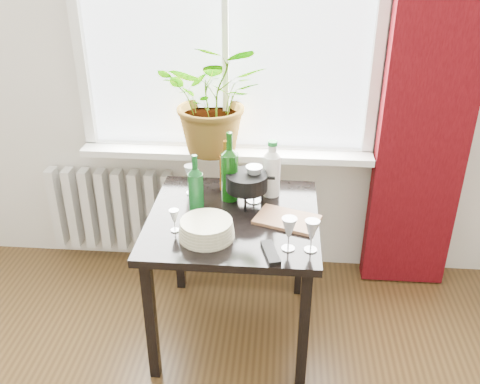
# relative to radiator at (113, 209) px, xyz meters

# --- Properties ---
(window) EXTENTS (1.72, 0.08, 1.62)m
(window) POSITION_rel_radiator_xyz_m (0.75, 0.04, 1.22)
(window) COLOR white
(window) RESTS_ON ground
(windowsill) EXTENTS (1.72, 0.20, 0.04)m
(windowsill) POSITION_rel_radiator_xyz_m (0.75, -0.03, 0.44)
(windowsill) COLOR white
(windowsill) RESTS_ON ground
(curtain) EXTENTS (0.50, 0.12, 2.56)m
(curtain) POSITION_rel_radiator_xyz_m (1.87, -0.06, 0.92)
(curtain) COLOR #3C0509
(curtain) RESTS_ON ground
(radiator) EXTENTS (0.80, 0.10, 0.55)m
(radiator) POSITION_rel_radiator_xyz_m (0.00, 0.00, 0.00)
(radiator) COLOR silver
(radiator) RESTS_ON ground
(table) EXTENTS (0.85, 0.85, 0.74)m
(table) POSITION_rel_radiator_xyz_m (0.85, -0.63, 0.27)
(table) COLOR black
(table) RESTS_ON ground
(potted_plant) EXTENTS (0.62, 0.54, 0.65)m
(potted_plant) POSITION_rel_radiator_xyz_m (0.70, -0.07, 0.79)
(potted_plant) COLOR #3D751F
(potted_plant) RESTS_ON windowsill
(wine_bottle_left) EXTENTS (0.10, 0.10, 0.33)m
(wine_bottle_left) POSITION_rel_radiator_xyz_m (0.66, -0.62, 0.52)
(wine_bottle_left) COLOR #0E491A
(wine_bottle_left) RESTS_ON table
(wine_bottle_right) EXTENTS (0.10, 0.10, 0.38)m
(wine_bottle_right) POSITION_rel_radiator_xyz_m (0.82, -0.45, 0.55)
(wine_bottle_right) COLOR #0D3E0B
(wine_bottle_right) RESTS_ON table
(bottle_amber) EXTENTS (0.09, 0.09, 0.29)m
(bottle_amber) POSITION_rel_radiator_xyz_m (0.78, -0.34, 0.51)
(bottle_amber) COLOR #67370B
(bottle_amber) RESTS_ON table
(cleaning_bottle) EXTENTS (0.11, 0.11, 0.32)m
(cleaning_bottle) POSITION_rel_radiator_xyz_m (1.03, -0.38, 0.52)
(cleaning_bottle) COLOR white
(cleaning_bottle) RESTS_ON table
(wineglass_front_right) EXTENTS (0.08, 0.08, 0.16)m
(wineglass_front_right) POSITION_rel_radiator_xyz_m (1.13, -0.90, 0.44)
(wineglass_front_right) COLOR silver
(wineglass_front_right) RESTS_ON table
(wineglass_far_right) EXTENTS (0.09, 0.09, 0.16)m
(wineglass_far_right) POSITION_rel_radiator_xyz_m (1.23, -0.90, 0.44)
(wineglass_far_right) COLOR silver
(wineglass_far_right) RESTS_ON table
(wineglass_back_center) EXTENTS (0.10, 0.10, 0.21)m
(wineglass_back_center) POSITION_rel_radiator_xyz_m (0.94, -0.47, 0.46)
(wineglass_back_center) COLOR #B6BDC4
(wineglass_back_center) RESTS_ON table
(wineglass_back_left) EXTENTS (0.08, 0.08, 0.17)m
(wineglass_back_left) POSITION_rel_radiator_xyz_m (0.60, -0.41, 0.44)
(wineglass_back_left) COLOR white
(wineglass_back_left) RESTS_ON table
(wineglass_front_left) EXTENTS (0.05, 0.05, 0.11)m
(wineglass_front_left) POSITION_rel_radiator_xyz_m (0.59, -0.79, 0.42)
(wineglass_front_left) COLOR white
(wineglass_front_left) RESTS_ON table
(plate_stack) EXTENTS (0.31, 0.31, 0.08)m
(plate_stack) POSITION_rel_radiator_xyz_m (0.74, -0.83, 0.40)
(plate_stack) COLOR beige
(plate_stack) RESTS_ON table
(fondue_pot) EXTENTS (0.28, 0.25, 0.17)m
(fondue_pot) POSITION_rel_radiator_xyz_m (0.91, -0.49, 0.44)
(fondue_pot) COLOR black
(fondue_pot) RESTS_ON table
(tv_remote) EXTENTS (0.10, 0.19, 0.02)m
(tv_remote) POSITION_rel_radiator_xyz_m (1.05, -0.95, 0.37)
(tv_remote) COLOR black
(tv_remote) RESTS_ON table
(cutting_board) EXTENTS (0.35, 0.28, 0.02)m
(cutting_board) POSITION_rel_radiator_xyz_m (1.12, -0.66, 0.37)
(cutting_board) COLOR #946443
(cutting_board) RESTS_ON table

